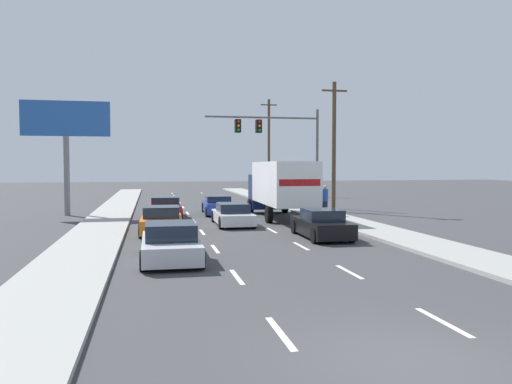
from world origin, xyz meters
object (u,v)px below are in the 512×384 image
box_truck (280,185)px  car_blue (218,205)px  car_red (165,208)px  traffic_signal_mast (273,135)px  car_black (322,225)px  utility_pole_mid (334,145)px  car_white (233,215)px  utility_pole_far (269,146)px  car_silver (171,243)px  car_orange (161,221)px  roadside_billboard (66,131)px  pedestrian_near_corner (325,200)px

box_truck → car_blue: bearing=134.2°
car_red → car_blue: (3.42, 1.39, -0.01)m
traffic_signal_mast → car_black: bearing=-95.6°
utility_pole_mid → car_white: bearing=-140.5°
utility_pole_far → car_silver: bearing=-107.8°
car_silver → car_blue: 16.37m
box_truck → utility_pole_mid: bearing=38.9°
car_orange → utility_pole_far: utility_pole_far is taller
roadside_billboard → utility_pole_mid: bearing=-2.0°
car_orange → car_white: (3.79, 2.69, -0.04)m
utility_pole_far → car_blue: bearing=-111.3°
car_black → utility_pole_mid: bearing=67.6°
car_orange → box_truck: (7.13, 5.53, 1.42)m
pedestrian_near_corner → box_truck: bearing=-179.1°
car_black → car_silver: bearing=-148.4°
car_red → box_truck: bearing=-16.9°
car_blue → utility_pole_mid: size_ratio=0.50×
car_orange → pedestrian_near_corner: bearing=29.2°
car_red → roadside_billboard: (-6.06, 2.45, 4.78)m
car_silver → pedestrian_near_corner: bearing=52.0°
car_red → car_white: bearing=-55.0°
car_blue → traffic_signal_mast: 7.64m
car_white → car_black: (3.06, -5.56, 0.04)m
car_silver → roadside_billboard: size_ratio=0.61×
car_red → car_blue: 3.69m
car_red → utility_pole_far: (11.85, 22.96, 4.74)m
car_red → car_black: (6.48, -10.45, -0.01)m
car_blue → car_white: car_blue is taller
car_blue → car_black: size_ratio=1.04×
car_white → car_red: bearing=125.0°
car_blue → car_black: car_black is taller
car_orange → box_truck: bearing=37.8°
box_truck → car_black: bearing=-91.9°
car_silver → car_black: car_silver is taller
roadside_billboard → car_white: bearing=-37.7°
box_truck → traffic_signal_mast: (1.26, 7.15, 3.41)m
car_silver → roadside_billboard: bearing=108.9°
car_silver → pedestrian_near_corner: (9.82, 12.57, 0.48)m
car_white → car_black: size_ratio=1.04×
car_orange → box_truck: size_ratio=0.45×
car_red → utility_pole_mid: 12.36m
car_white → car_black: car_black is taller
car_red → utility_pole_far: size_ratio=0.41×
car_orange → car_white: bearing=35.3°
car_white → car_black: bearing=-61.2°
car_red → roadside_billboard: bearing=158.0°
car_red → car_silver: bearing=-90.9°
car_orange → box_truck: 9.13m
car_orange → car_black: car_orange is taller
car_black → utility_pole_far: 34.17m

